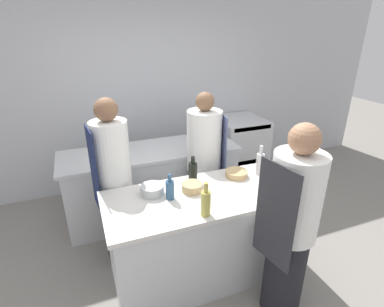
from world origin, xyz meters
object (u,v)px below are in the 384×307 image
bowl_ceramic_blue (152,190)px  stockpot (206,134)px  bottle_olive_oil (278,169)px  bottle_wine (193,171)px  bottle_water (170,189)px  bowl_mixing_large (236,174)px  chef_at_stove (204,164)px  bottle_cooking_oil (260,163)px  bowl_prep_small (192,187)px  chef_at_pass_far (114,183)px  chef_at_prep_near (290,228)px  oven_range (238,148)px  bottle_vinegar (206,203)px  bottle_sauce (267,180)px

bowl_ceramic_blue → stockpot: stockpot is taller
bottle_olive_oil → bottle_wine: bottle_olive_oil is taller
bottle_water → bowl_ceramic_blue: bearing=133.6°
bottle_water → bowl_mixing_large: 0.76m
chef_at_stove → bottle_cooking_oil: chef_at_stove is taller
chef_at_stove → bowl_prep_small: 0.75m
bowl_ceramic_blue → chef_at_pass_far: bearing=125.1°
chef_at_stove → bowl_prep_small: size_ratio=8.66×
chef_at_prep_near → bottle_wine: (-0.45, 0.91, 0.15)m
oven_range → bowl_prep_small: 2.20m
oven_range → bottle_water: 2.40m
bottle_wine → stockpot: (0.54, 0.91, 0.01)m
oven_range → chef_at_prep_near: 2.52m
bottle_olive_oil → chef_at_stove: bearing=122.0°
bottle_vinegar → chef_at_prep_near: bearing=-29.9°
chef_at_stove → bottle_water: chef_at_stove is taller
chef_at_stove → bottle_water: (-0.62, -0.68, 0.17)m
bottle_sauce → bowl_mixing_large: bottle_sauce is taller
chef_at_stove → bottle_vinegar: chef_at_stove is taller
bottle_vinegar → bottle_wine: (0.12, 0.58, -0.02)m
bottle_cooking_oil → bowl_ceramic_blue: bearing=179.5°
bottle_water → bowl_mixing_large: bottle_water is taller
bottle_wine → oven_range: bearing=46.8°
bottle_vinegar → bowl_mixing_large: (0.55, 0.50, -0.09)m
chef_at_pass_far → bottle_cooking_oil: size_ratio=5.52×
bowl_ceramic_blue → chef_at_stove: bearing=36.6°
chef_at_pass_far → bottle_cooking_oil: chef_at_pass_far is taller
bottle_olive_oil → bottle_sauce: bearing=-147.2°
bottle_vinegar → bowl_prep_small: bearing=84.3°
oven_range → chef_at_stove: 1.46m
chef_at_pass_far → bottle_vinegar: size_ratio=5.86×
bottle_olive_oil → bottle_wine: size_ratio=1.19×
bottle_wine → bowl_ceramic_blue: 0.45m
bottle_sauce → bottle_water: 0.87m
bottle_cooking_oil → bottle_water: bearing=-173.0°
chef_at_stove → bowl_mixing_large: 0.54m
stockpot → chef_at_stove: bearing=-115.3°
bowl_mixing_large → bowl_ceramic_blue: 0.86m
chef_at_stove → bottle_olive_oil: bearing=41.1°
bowl_prep_small → bowl_mixing_large: bearing=11.6°
chef_at_prep_near → bowl_mixing_large: bearing=-8.7°
bottle_olive_oil → bottle_vinegar: (-0.89, -0.29, -0.00)m
bottle_cooking_oil → oven_range: bearing=66.7°
chef_at_stove → bottle_vinegar: 1.12m
bottle_sauce → bowl_ceramic_blue: size_ratio=1.33×
bottle_wine → bottle_cooking_oil: (0.67, -0.13, 0.02)m
bottle_olive_oil → bottle_cooking_oil: 0.19m
bottle_wine → bowl_prep_small: (-0.08, -0.19, -0.06)m
chef_at_pass_far → bottle_water: size_ratio=7.17×
chef_at_stove → bowl_ceramic_blue: bearing=-44.3°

